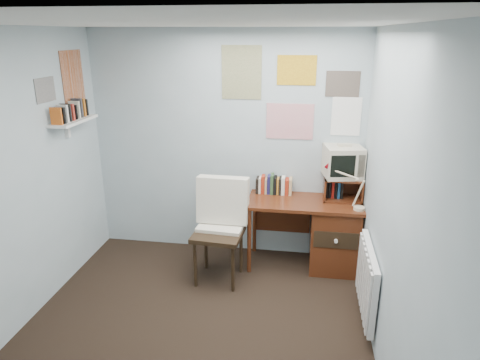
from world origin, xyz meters
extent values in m
plane|color=black|center=(0.00, 0.00, 0.00)|extent=(3.50, 3.50, 0.00)
cube|color=#AEBEC7|center=(0.00, 1.75, 1.25)|extent=(3.00, 0.02, 2.50)
cube|color=#AEBEC7|center=(1.50, 0.00, 1.25)|extent=(0.02, 3.50, 2.50)
cube|color=white|center=(0.00, 0.00, 2.50)|extent=(3.00, 3.50, 0.02)
cube|color=#5B2914|center=(0.90, 1.48, 0.74)|extent=(1.20, 0.55, 0.03)
cube|color=#5B2914|center=(1.23, 1.48, 0.36)|extent=(0.50, 0.50, 0.72)
cylinder|color=#5B2914|center=(0.34, 1.24, 0.36)|extent=(0.04, 0.04, 0.72)
cylinder|color=#5B2914|center=(0.34, 1.71, 0.36)|extent=(0.04, 0.04, 0.72)
cube|color=#5B2914|center=(0.65, 1.73, 0.42)|extent=(0.64, 0.02, 0.30)
cube|color=black|center=(0.05, 1.05, 0.52)|extent=(0.56, 0.54, 1.03)
cube|color=red|center=(1.44, 1.32, 0.96)|extent=(0.34, 0.31, 0.41)
cube|color=#5B2914|center=(1.29, 1.59, 0.89)|extent=(0.40, 0.30, 0.25)
cube|color=beige|center=(1.27, 1.61, 1.19)|extent=(0.43, 0.41, 0.35)
cube|color=#5B2914|center=(0.66, 1.66, 0.87)|extent=(0.60, 0.14, 0.22)
cube|color=white|center=(1.46, 0.55, 0.42)|extent=(0.09, 0.80, 0.60)
cube|color=white|center=(-1.40, 1.10, 1.62)|extent=(0.20, 0.62, 0.24)
cube|color=white|center=(0.70, 1.74, 1.85)|extent=(1.20, 0.01, 0.90)
cube|color=white|center=(-1.49, 1.10, 2.00)|extent=(0.01, 0.70, 0.60)
camera|label=1|loc=(0.86, -2.78, 2.44)|focal=32.00mm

